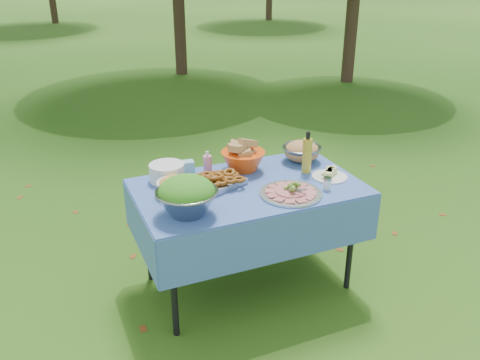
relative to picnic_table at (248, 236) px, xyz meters
name	(u,v)px	position (x,y,z in m)	size (l,w,h in m)	color
ground	(248,283)	(0.00, 0.00, -0.38)	(80.00, 80.00, 0.00)	#0D3509
picnic_table	(248,236)	(0.00, 0.00, 0.00)	(1.46, 0.86, 0.76)	#709FD7
salad_bowl	(187,196)	(-0.48, -0.22, 0.50)	(0.36, 0.36, 0.24)	gray
pasta_bowl_white	(175,185)	(-0.47, 0.06, 0.44)	(0.23, 0.23, 0.13)	white
plate_stack	(167,172)	(-0.46, 0.30, 0.44)	(0.23, 0.23, 0.12)	white
wipes_box	(187,167)	(-0.30, 0.36, 0.42)	(0.10, 0.07, 0.09)	#8BD1DA
sanitizer_bottle	(208,163)	(-0.18, 0.29, 0.46)	(0.06, 0.06, 0.17)	pink
bread_bowl	(243,156)	(0.08, 0.27, 0.48)	(0.31, 0.31, 0.21)	#F04D11
pasta_bowl_steel	(302,151)	(0.54, 0.26, 0.45)	(0.28, 0.28, 0.15)	gray
fried_tray	(218,181)	(-0.18, 0.08, 0.42)	(0.32, 0.23, 0.08)	#A3A3A7
charcuterie_platter	(291,188)	(0.19, -0.22, 0.43)	(0.39, 0.39, 0.09)	#B6B7BD
oil_bottle	(307,152)	(0.46, 0.05, 0.53)	(0.07, 0.07, 0.29)	gold
cheese_plate	(330,173)	(0.56, -0.09, 0.41)	(0.24, 0.24, 0.07)	white
shaker	(327,183)	(0.45, -0.24, 0.42)	(0.05, 0.05, 0.08)	white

